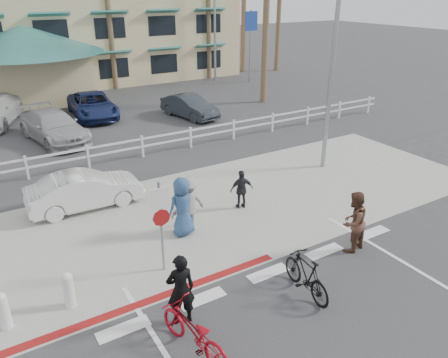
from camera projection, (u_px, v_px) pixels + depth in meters
ground at (282, 286)px, 11.14m from camera, size 140.00×140.00×0.00m
bike_path at (339, 334)px, 9.58m from camera, size 12.00×16.00×0.01m
sidewalk_plaza at (199, 214)px, 14.66m from camera, size 22.00×7.00×0.01m
cross_street at (152, 174)px, 17.79m from camera, size 40.00×5.00×0.01m
parking_lot at (88, 119)px, 25.21m from camera, size 50.00×16.00×0.01m
curb_red at (155, 299)px, 10.65m from camera, size 7.00×0.25×0.02m
rail_fence at (145, 146)px, 19.39m from camera, size 29.40×0.16×1.00m
building at (59, 5)px, 34.04m from camera, size 28.00×16.00×11.30m
sign_post at (161, 223)px, 11.19m from camera, size 0.50×0.10×2.90m
bollard_0 at (69, 290)px, 10.24m from camera, size 0.26×0.26×0.95m
bollard_1 at (3, 311)px, 9.57m from camera, size 0.26×0.26×0.95m
streetlight_0 at (333, 58)px, 16.71m from camera, size 0.60×2.00×9.00m
streetlight_1 at (215, 18)px, 33.68m from camera, size 0.60×2.00×9.50m
info_sign at (250, 46)px, 33.86m from camera, size 1.20×0.16×5.60m
bike_red at (193, 332)px, 8.91m from camera, size 1.14×2.11×1.05m
rider_red at (181, 290)px, 9.61m from camera, size 0.71×0.54×1.77m
bike_black at (306, 275)px, 10.66m from camera, size 0.66×1.82×1.07m
rider_black at (353, 222)px, 12.30m from camera, size 1.00×0.85×1.83m
pedestrian_a at (188, 204)px, 13.35m from camera, size 1.23×0.80×1.79m
pedestrian_child at (242, 190)px, 14.80m from camera, size 0.87×0.52×1.38m
pedestrian_b at (182, 207)px, 13.10m from camera, size 0.96×0.67×1.87m
car_white_sedan at (85, 190)px, 14.88m from camera, size 3.87×1.42×1.27m
lot_car_1 at (53, 126)px, 21.33m from camera, size 2.96×5.34×1.46m
lot_car_3 at (189, 106)px, 25.22m from camera, size 2.15×4.13×1.29m
lot_car_5 at (92, 105)px, 25.28m from camera, size 2.73×5.16×1.38m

